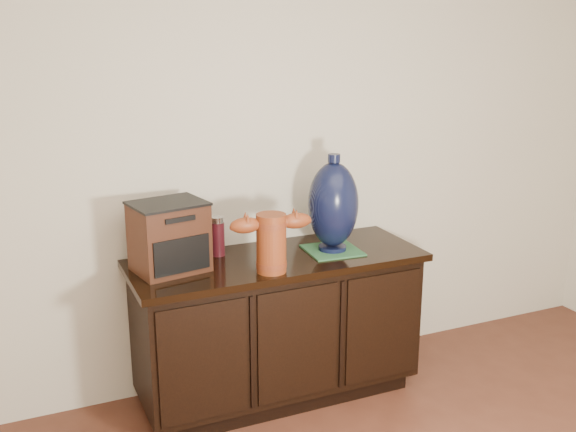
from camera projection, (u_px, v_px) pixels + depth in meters
name	position (u px, v px, depth m)	size (l,w,h in m)	color
sideboard	(277.00, 326.00, 3.42)	(1.46, 0.56, 0.75)	black
terracotta_vessel	(271.00, 240.00, 3.08)	(0.39, 0.16, 0.28)	brown
tv_radio	(169.00, 237.00, 3.10)	(0.37, 0.32, 0.33)	#381A0E
green_mat	(332.00, 250.00, 3.41)	(0.26, 0.26, 0.01)	#2A5F36
lamp_base	(333.00, 205.00, 3.35)	(0.27, 0.27, 0.49)	black
spray_can	(218.00, 236.00, 3.32)	(0.07, 0.07, 0.20)	#550E18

